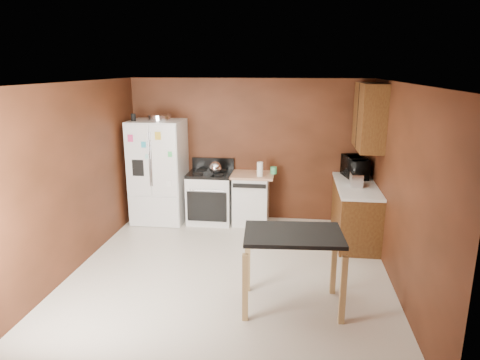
% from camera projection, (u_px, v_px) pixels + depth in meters
% --- Properties ---
extents(floor, '(4.50, 4.50, 0.00)m').
position_uv_depth(floor, '(230.00, 272.00, 5.76)').
color(floor, beige).
rests_on(floor, ground).
extents(ceiling, '(4.50, 4.50, 0.00)m').
position_uv_depth(ceiling, '(229.00, 83.00, 5.12)').
color(ceiling, white).
rests_on(ceiling, ground).
extents(wall_back, '(4.20, 0.00, 4.20)m').
position_uv_depth(wall_back, '(249.00, 150.00, 7.60)').
color(wall_back, '#592A17').
rests_on(wall_back, ground).
extents(wall_front, '(4.20, 0.00, 4.20)m').
position_uv_depth(wall_front, '(185.00, 260.00, 3.29)').
color(wall_front, '#592A17').
rests_on(wall_front, ground).
extents(wall_left, '(0.00, 4.50, 4.50)m').
position_uv_depth(wall_left, '(74.00, 178.00, 5.70)').
color(wall_left, '#592A17').
rests_on(wall_left, ground).
extents(wall_right, '(0.00, 4.50, 4.50)m').
position_uv_depth(wall_right, '(400.00, 189.00, 5.18)').
color(wall_right, '#592A17').
rests_on(wall_right, ground).
extents(roasting_pan, '(0.40, 0.40, 0.10)m').
position_uv_depth(roasting_pan, '(160.00, 118.00, 7.25)').
color(roasting_pan, silver).
rests_on(roasting_pan, refrigerator).
extents(pen_cup, '(0.08, 0.08, 0.12)m').
position_uv_depth(pen_cup, '(133.00, 117.00, 7.20)').
color(pen_cup, black).
rests_on(pen_cup, refrigerator).
extents(kettle, '(0.21, 0.21, 0.21)m').
position_uv_depth(kettle, '(215.00, 168.00, 7.34)').
color(kettle, silver).
rests_on(kettle, gas_range).
extents(paper_towel, '(0.13, 0.13, 0.24)m').
position_uv_depth(paper_towel, '(260.00, 169.00, 7.21)').
color(paper_towel, white).
rests_on(paper_towel, dishwasher).
extents(green_canister, '(0.15, 0.15, 0.12)m').
position_uv_depth(green_canister, '(274.00, 170.00, 7.39)').
color(green_canister, '#46B86E').
rests_on(green_canister, dishwasher).
extents(toaster, '(0.17, 0.28, 0.20)m').
position_uv_depth(toaster, '(356.00, 180.00, 6.59)').
color(toaster, silver).
rests_on(toaster, right_cabinets).
extents(microwave, '(0.51, 0.64, 0.32)m').
position_uv_depth(microwave, '(355.00, 168.00, 7.10)').
color(microwave, black).
rests_on(microwave, right_cabinets).
extents(refrigerator, '(0.90, 0.80, 1.80)m').
position_uv_depth(refrigerator, '(159.00, 172.00, 7.51)').
color(refrigerator, white).
rests_on(refrigerator, ground).
extents(gas_range, '(0.76, 0.68, 1.10)m').
position_uv_depth(gas_range, '(211.00, 196.00, 7.57)').
color(gas_range, white).
rests_on(gas_range, ground).
extents(dishwasher, '(0.78, 0.63, 0.89)m').
position_uv_depth(dishwasher, '(251.00, 198.00, 7.51)').
color(dishwasher, white).
rests_on(dishwasher, ground).
extents(right_cabinets, '(0.63, 1.58, 2.45)m').
position_uv_depth(right_cabinets, '(359.00, 183.00, 6.72)').
color(right_cabinets, brown).
rests_on(right_cabinets, ground).
extents(island, '(1.15, 0.80, 0.91)m').
position_uv_depth(island, '(293.00, 245.00, 4.78)').
color(island, black).
rests_on(island, ground).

